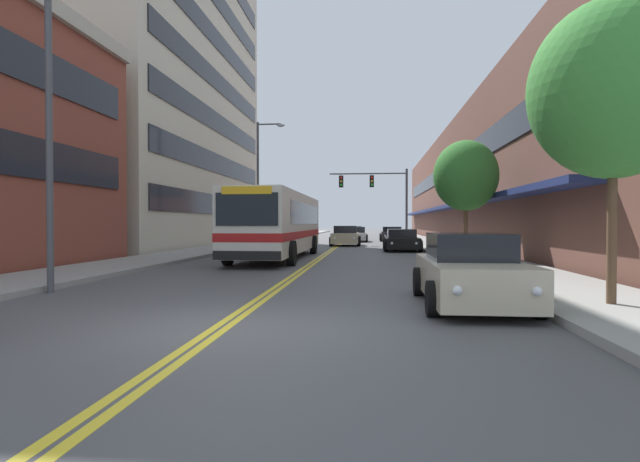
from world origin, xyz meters
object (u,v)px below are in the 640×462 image
at_px(car_dark_grey_parked_left_near, 289,236).
at_px(street_tree_right_mid, 466,176).
at_px(street_lamp_left_far, 261,174).
at_px(fire_hydrant, 484,260).
at_px(car_black_parked_right_mid, 402,241).
at_px(street_tree_right_near, 613,89).
at_px(city_bus, 279,222).
at_px(car_red_moving_lead, 355,233).
at_px(car_champagne_parked_right_foreground, 470,272).
at_px(traffic_signal_mast, 379,191).
at_px(street_lamp_left_near, 63,97).
at_px(car_beige_moving_third, 346,236).
at_px(car_silver_moving_second, 357,235).
at_px(car_charcoal_parked_right_far, 392,234).

bearing_deg(car_dark_grey_parked_left_near, street_tree_right_mid, -59.08).
bearing_deg(street_lamp_left_far, fire_hydrant, -58.16).
distance_m(car_black_parked_right_mid, street_tree_right_near, 20.98).
distance_m(city_bus, car_red_moving_lead, 29.34).
relative_size(car_champagne_parked_right_foreground, street_lamp_left_far, 0.51).
distance_m(car_dark_grey_parked_left_near, traffic_signal_mast, 8.61).
relative_size(city_bus, street_lamp_left_near, 1.60).
bearing_deg(traffic_signal_mast, car_champagne_parked_right_foreground, -87.26).
distance_m(city_bus, car_beige_moving_third, 13.70).
bearing_deg(car_beige_moving_third, traffic_signal_mast, 38.66).
distance_m(city_bus, street_tree_right_near, 16.55).
distance_m(car_silver_moving_second, car_beige_moving_third, 8.13).
relative_size(city_bus, street_tree_right_mid, 2.40).
xyz_separation_m(car_charcoal_parked_right_far, street_tree_right_near, (2.58, -36.69, 3.59)).
height_order(city_bus, car_charcoal_parked_right_far, city_bus).
xyz_separation_m(city_bus, street_lamp_left_far, (-3.10, 10.02, 3.30)).
height_order(car_dark_grey_parked_left_near, traffic_signal_mast, traffic_signal_mast).
bearing_deg(traffic_signal_mast, car_beige_moving_third, -141.34).
xyz_separation_m(car_champagne_parked_right_foreground, fire_hydrant, (1.51, 5.53, -0.13)).
height_order(car_silver_moving_second, car_beige_moving_third, car_beige_moving_third).
height_order(car_dark_grey_parked_left_near, street_tree_right_mid, street_tree_right_mid).
xyz_separation_m(car_charcoal_parked_right_far, street_lamp_left_far, (-9.45, -12.96, 4.39)).
distance_m(car_black_parked_right_mid, car_charcoal_parked_right_far, 16.19).
bearing_deg(street_tree_right_near, car_black_parked_right_mid, 97.43).
height_order(traffic_signal_mast, street_lamp_left_far, street_lamp_left_far).
distance_m(car_red_moving_lead, street_tree_right_near, 43.49).
xyz_separation_m(traffic_signal_mast, fire_hydrant, (2.88, -23.13, -3.66)).
relative_size(car_dark_grey_parked_left_near, fire_hydrant, 6.27).
relative_size(car_black_parked_right_mid, street_lamp_left_far, 0.50).
bearing_deg(car_champagne_parked_right_foreground, car_red_moving_lead, 94.94).
relative_size(car_charcoal_parked_right_far, fire_hydrant, 5.85).
relative_size(car_charcoal_parked_right_far, street_lamp_left_far, 0.53).
height_order(car_black_parked_right_mid, street_lamp_left_near, street_lamp_left_near).
distance_m(car_silver_moving_second, traffic_signal_mast, 7.33).
bearing_deg(car_black_parked_right_mid, car_beige_moving_third, 119.30).
distance_m(street_tree_right_mid, fire_hydrant, 7.67).
bearing_deg(street_lamp_left_far, traffic_signal_mast, 33.60).
height_order(street_lamp_left_far, fire_hydrant, street_lamp_left_far).
bearing_deg(car_red_moving_lead, street_tree_right_mid, -78.89).
distance_m(car_dark_grey_parked_left_near, car_red_moving_lead, 12.63).
bearing_deg(street_lamp_left_far, city_bus, -72.82).
bearing_deg(street_lamp_left_near, car_silver_moving_second, 79.73).
bearing_deg(car_black_parked_right_mid, car_red_moving_lead, 98.96).
bearing_deg(fire_hydrant, car_champagne_parked_right_foreground, -105.31).
bearing_deg(car_black_parked_right_mid, street_tree_right_mid, -72.75).
height_order(car_dark_grey_parked_left_near, street_lamp_left_near, street_lamp_left_near).
relative_size(street_tree_right_near, street_tree_right_mid, 1.10).
bearing_deg(car_champagne_parked_right_foreground, street_tree_right_near, -10.52).
distance_m(car_dark_grey_parked_left_near, car_black_parked_right_mid, 13.93).
xyz_separation_m(car_champagne_parked_right_foreground, street_tree_right_near, (2.54, -0.47, 3.54)).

